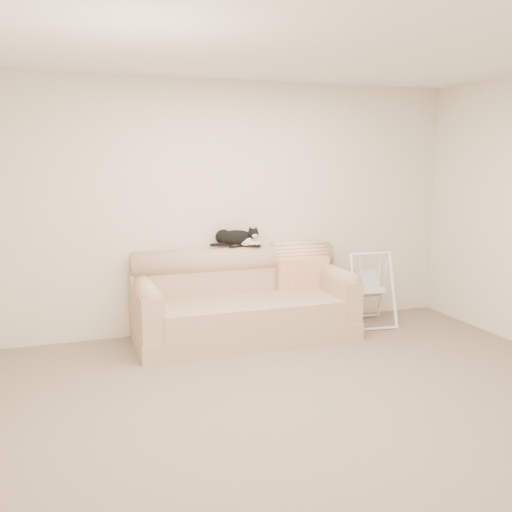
{
  "coord_description": "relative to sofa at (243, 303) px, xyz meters",
  "views": [
    {
      "loc": [
        -1.72,
        -3.76,
        1.81
      ],
      "look_at": [
        0.01,
        1.27,
        0.9
      ],
      "focal_mm": 40.0,
      "sensor_mm": 36.0,
      "label": 1
    }
  ],
  "objects": [
    {
      "name": "ground_plane",
      "position": [
        0.01,
        -1.62,
        -0.35
      ],
      "size": [
        5.0,
        5.0,
        0.0
      ],
      "primitive_type": "plane",
      "color": "#7B6C53",
      "rests_on": "ground"
    },
    {
      "name": "room_shell",
      "position": [
        0.01,
        -1.62,
        1.18
      ],
      "size": [
        5.04,
        4.04,
        2.6
      ],
      "color": "beige",
      "rests_on": "ground"
    },
    {
      "name": "sofa",
      "position": [
        0.0,
        0.0,
        0.0
      ],
      "size": [
        2.2,
        0.93,
        0.9
      ],
      "color": "tan",
      "rests_on": "ground"
    },
    {
      "name": "remote_a",
      "position": [
        0.02,
        0.25,
        0.56
      ],
      "size": [
        0.19,
        0.11,
        0.03
      ],
      "color": "black",
      "rests_on": "sofa"
    },
    {
      "name": "remote_b",
      "position": [
        0.18,
        0.22,
        0.56
      ],
      "size": [
        0.18,
        0.1,
        0.02
      ],
      "color": "black",
      "rests_on": "sofa"
    },
    {
      "name": "tuxedo_cat",
      "position": [
        0.0,
        0.25,
        0.65
      ],
      "size": [
        0.53,
        0.25,
        0.21
      ],
      "color": "black",
      "rests_on": "sofa"
    },
    {
      "name": "throw_blanket",
      "position": [
        0.71,
        0.23,
        0.37
      ],
      "size": [
        0.57,
        0.38,
        0.58
      ],
      "color": "#D77B40",
      "rests_on": "sofa"
    },
    {
      "name": "baby_swing",
      "position": [
        1.45,
        -0.01,
        0.05
      ],
      "size": [
        0.54,
        0.57,
        0.81
      ],
      "color": "white",
      "rests_on": "ground"
    }
  ]
}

